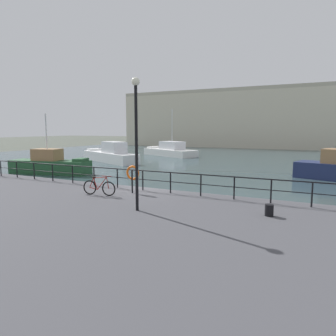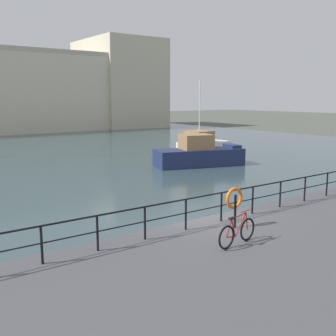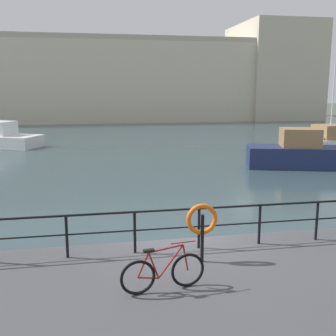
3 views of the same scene
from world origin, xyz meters
name	(u,v)px [view 1 (image 1 of 3)]	position (x,y,z in m)	size (l,w,h in m)	color
ground_plane	(147,200)	(0.00, 0.00, 0.00)	(240.00, 240.00, 0.00)	#4C5147
water_basin	(252,156)	(0.00, 30.20, 0.01)	(80.00, 60.00, 0.01)	#33474C
quay_promenade	(59,227)	(0.00, -6.50, 0.35)	(56.00, 13.00, 0.70)	#47474C
harbor_building	(304,118)	(5.47, 54.06, 6.07)	(65.56, 15.20, 15.03)	beige
moored_small_launch	(170,151)	(-11.00, 25.84, 0.76)	(9.47, 6.51, 6.72)	white
moored_white_yacht	(110,155)	(-13.76, 15.18, 0.85)	(9.96, 6.25, 2.43)	white
moored_blue_motorboat	(50,165)	(-12.67, 4.97, 0.81)	(7.40, 3.35, 5.24)	#23512D
quay_railing	(143,176)	(0.21, -0.75, 1.44)	(26.15, 0.07, 1.08)	black
parked_bicycle	(99,187)	(-1.07, -2.79, 1.09)	(1.76, 0.31, 0.98)	black
mooring_bollard	(269,210)	(6.96, -2.88, 0.92)	(0.32, 0.32, 0.44)	black
life_ring_stand	(133,174)	(0.07, -1.52, 1.68)	(0.75, 0.16, 1.40)	black
quay_lamp_post	(136,128)	(2.10, -4.38, 3.97)	(0.32, 0.32, 5.19)	black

